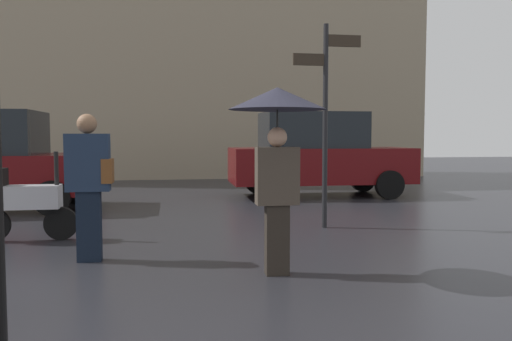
{
  "coord_description": "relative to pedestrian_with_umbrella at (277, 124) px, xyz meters",
  "views": [
    {
      "loc": [
        0.2,
        -2.24,
        1.45
      ],
      "look_at": [
        1.37,
        4.81,
        0.97
      ],
      "focal_mm": 35.92,
      "sensor_mm": 36.0,
      "label": 1
    }
  ],
  "objects": [
    {
      "name": "street_signpost",
      "position": [
        1.31,
        2.57,
        0.35
      ],
      "size": [
        1.08,
        0.08,
        3.18
      ],
      "color": "black",
      "rests_on": "ground"
    },
    {
      "name": "parked_car_right",
      "position": [
        2.38,
        6.68,
        -0.56
      ],
      "size": [
        4.29,
        1.85,
        2.01
      ],
      "rotation": [
        0.0,
        0.0,
        -0.17
      ],
      "color": "#590C0F",
      "rests_on": "ground"
    },
    {
      "name": "parked_scooter",
      "position": [
        -3.1,
        2.25,
        -1.01
      ],
      "size": [
        1.35,
        0.32,
        1.23
      ],
      "rotation": [
        0.0,
        0.0,
        0.06
      ],
      "color": "black",
      "rests_on": "ground"
    },
    {
      "name": "pedestrian_with_umbrella",
      "position": [
        0.0,
        0.0,
        0.0
      ],
      "size": [
        1.01,
        1.01,
        1.95
      ],
      "rotation": [
        0.0,
        0.0,
        0.52
      ],
      "color": "#2A241E",
      "rests_on": "ground"
    },
    {
      "name": "pedestrian_with_bag",
      "position": [
        -2.01,
        0.92,
        -0.6
      ],
      "size": [
        0.52,
        0.24,
        1.7
      ],
      "rotation": [
        0.0,
        0.0,
        2.82
      ],
      "color": "black",
      "rests_on": "ground"
    }
  ]
}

